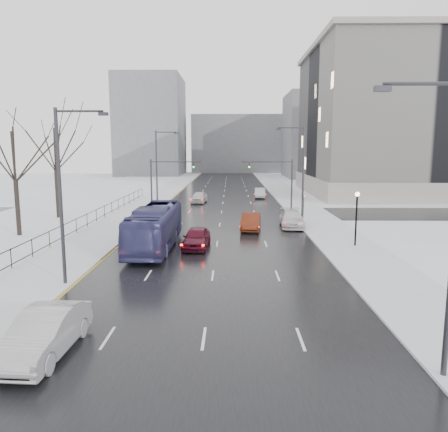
{
  "coord_description": "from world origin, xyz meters",
  "views": [
    {
      "loc": [
        1.09,
        -4.03,
        7.84
      ],
      "look_at": [
        0.58,
        30.07,
        2.5
      ],
      "focal_mm": 35.0,
      "sensor_mm": 36.0,
      "label": 1
    }
  ],
  "objects_px": {
    "sedan_right_far": "(292,219)",
    "mast_signal_right": "(283,180)",
    "sedan_center_near": "(196,238)",
    "streetlight_r_mid": "(301,170)",
    "lamppost_r_mid": "(357,211)",
    "tree_park_e": "(59,218)",
    "sedan_left_near": "(45,333)",
    "mast_signal_left": "(160,179)",
    "sedan_center_far": "(199,197)",
    "streetlight_l_far": "(158,165)",
    "no_uturn_sign": "(304,198)",
    "tree_park_d": "(20,236)",
    "streetlight_l_near": "(64,188)",
    "sedan_right_distant": "(260,193)",
    "bus": "(155,227)",
    "sedan_right_near": "(251,222)"
  },
  "relations": [
    {
      "from": "lamppost_r_mid",
      "to": "tree_park_d",
      "type": "bearing_deg",
      "value": 172.09
    },
    {
      "from": "sedan_center_near",
      "to": "sedan_center_far",
      "type": "distance_m",
      "value": 28.68
    },
    {
      "from": "mast_signal_left",
      "to": "sedan_center_near",
      "type": "bearing_deg",
      "value": -72.77
    },
    {
      "from": "no_uturn_sign",
      "to": "sedan_center_far",
      "type": "height_order",
      "value": "no_uturn_sign"
    },
    {
      "from": "sedan_left_near",
      "to": "sedan_center_far",
      "type": "height_order",
      "value": "sedan_left_near"
    },
    {
      "from": "sedan_center_far",
      "to": "bus",
      "type": "bearing_deg",
      "value": -86.48
    },
    {
      "from": "tree_park_e",
      "to": "sedan_left_near",
      "type": "xyz_separation_m",
      "value": [
        12.27,
        -32.49,
        0.9
      ]
    },
    {
      "from": "streetlight_r_mid",
      "to": "sedan_right_distant",
      "type": "xyz_separation_m",
      "value": [
        -2.43,
        24.54,
        -4.82
      ]
    },
    {
      "from": "tree_park_e",
      "to": "bus",
      "type": "xyz_separation_m",
      "value": [
        13.4,
        -14.58,
        1.69
      ]
    },
    {
      "from": "tree_park_e",
      "to": "streetlight_l_near",
      "type": "relative_size",
      "value": 1.35
    },
    {
      "from": "streetlight_l_far",
      "to": "sedan_center_far",
      "type": "relative_size",
      "value": 2.11
    },
    {
      "from": "lamppost_r_mid",
      "to": "sedan_right_distant",
      "type": "distance_m",
      "value": 35.0
    },
    {
      "from": "sedan_left_near",
      "to": "sedan_right_distant",
      "type": "height_order",
      "value": "sedan_left_near"
    },
    {
      "from": "sedan_right_near",
      "to": "sedan_right_far",
      "type": "bearing_deg",
      "value": 29.52
    },
    {
      "from": "tree_park_d",
      "to": "bus",
      "type": "height_order",
      "value": "tree_park_d"
    },
    {
      "from": "sedan_center_near",
      "to": "bus",
      "type": "bearing_deg",
      "value": -176.19
    },
    {
      "from": "tree_park_d",
      "to": "sedan_left_near",
      "type": "distance_m",
      "value": 25.45
    },
    {
      "from": "streetlight_r_mid",
      "to": "lamppost_r_mid",
      "type": "relative_size",
      "value": 2.34
    },
    {
      "from": "bus",
      "to": "streetlight_r_mid",
      "type": "bearing_deg",
      "value": 39.39
    },
    {
      "from": "streetlight_r_mid",
      "to": "streetlight_l_far",
      "type": "xyz_separation_m",
      "value": [
        -16.33,
        12.0,
        0.0
      ]
    },
    {
      "from": "streetlight_l_far",
      "to": "no_uturn_sign",
      "type": "height_order",
      "value": "streetlight_l_far"
    },
    {
      "from": "sedan_center_near",
      "to": "lamppost_r_mid",
      "type": "bearing_deg",
      "value": 5.79
    },
    {
      "from": "mast_signal_right",
      "to": "sedan_right_near",
      "type": "distance_m",
      "value": 12.2
    },
    {
      "from": "streetlight_r_mid",
      "to": "lamppost_r_mid",
      "type": "bearing_deg",
      "value": -74.18
    },
    {
      "from": "streetlight_l_far",
      "to": "sedan_center_near",
      "type": "distance_m",
      "value": 23.97
    },
    {
      "from": "lamppost_r_mid",
      "to": "sedan_right_near",
      "type": "relative_size",
      "value": 0.87
    },
    {
      "from": "tree_park_d",
      "to": "streetlight_r_mid",
      "type": "relative_size",
      "value": 1.25
    },
    {
      "from": "streetlight_l_near",
      "to": "sedan_right_far",
      "type": "height_order",
      "value": "streetlight_l_near"
    },
    {
      "from": "sedan_right_distant",
      "to": "streetlight_l_near",
      "type": "bearing_deg",
      "value": -104.24
    },
    {
      "from": "sedan_right_far",
      "to": "mast_signal_right",
      "type": "bearing_deg",
      "value": 91.78
    },
    {
      "from": "bus",
      "to": "sedan_right_far",
      "type": "height_order",
      "value": "bus"
    },
    {
      "from": "sedan_right_near",
      "to": "bus",
      "type": "bearing_deg",
      "value": -129.92
    },
    {
      "from": "sedan_center_far",
      "to": "mast_signal_left",
      "type": "bearing_deg",
      "value": -104.99
    },
    {
      "from": "tree_park_e",
      "to": "sedan_right_far",
      "type": "xyz_separation_m",
      "value": [
        25.4,
        -5.14,
        0.85
      ]
    },
    {
      "from": "no_uturn_sign",
      "to": "lamppost_r_mid",
      "type": "bearing_deg",
      "value": -82.67
    },
    {
      "from": "streetlight_r_mid",
      "to": "sedan_right_far",
      "type": "relative_size",
      "value": 1.78
    },
    {
      "from": "mast_signal_right",
      "to": "sedan_center_near",
      "type": "xyz_separation_m",
      "value": [
        -8.9,
        -18.55,
        -3.25
      ]
    },
    {
      "from": "lamppost_r_mid",
      "to": "mast_signal_right",
      "type": "bearing_deg",
      "value": 101.54
    },
    {
      "from": "mast_signal_right",
      "to": "sedan_right_far",
      "type": "xyz_separation_m",
      "value": [
        -0.13,
        -9.13,
        -3.25
      ]
    },
    {
      "from": "streetlight_r_mid",
      "to": "streetlight_l_near",
      "type": "xyz_separation_m",
      "value": [
        -16.33,
        -20.0,
        0.0
      ]
    },
    {
      "from": "streetlight_l_near",
      "to": "sedan_center_far",
      "type": "distance_m",
      "value": 38.66
    },
    {
      "from": "mast_signal_left",
      "to": "sedan_right_distant",
      "type": "relative_size",
      "value": 1.41
    },
    {
      "from": "mast_signal_right",
      "to": "lamppost_r_mid",
      "type": "bearing_deg",
      "value": -78.46
    },
    {
      "from": "streetlight_l_far",
      "to": "sedan_right_far",
      "type": "height_order",
      "value": "streetlight_l_far"
    },
    {
      "from": "sedan_center_near",
      "to": "tree_park_d",
      "type": "bearing_deg",
      "value": 167.61
    },
    {
      "from": "sedan_right_far",
      "to": "sedan_center_far",
      "type": "bearing_deg",
      "value": 121.46
    },
    {
      "from": "streetlight_r_mid",
      "to": "sedan_right_distant",
      "type": "relative_size",
      "value": 2.16
    },
    {
      "from": "tree_park_d",
      "to": "no_uturn_sign",
      "type": "relative_size",
      "value": 4.63
    },
    {
      "from": "tree_park_e",
      "to": "mast_signal_right",
      "type": "relative_size",
      "value": 2.08
    },
    {
      "from": "sedan_left_near",
      "to": "sedan_right_distant",
      "type": "relative_size",
      "value": 1.13
    }
  ]
}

